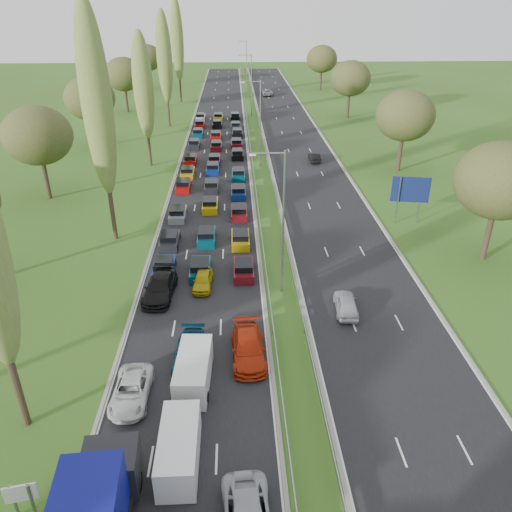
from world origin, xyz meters
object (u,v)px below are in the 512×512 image
object	(u,v)px
near_car_3	(160,287)
direction_sign	(410,192)
near_car_2	(131,391)
info_sign	(22,496)
white_van_rear	(194,368)
white_van_front	(180,445)

from	to	relation	value
near_car_3	direction_sign	distance (m)	28.75
near_car_2	direction_sign	distance (m)	36.30
near_car_3	info_sign	xyz separation A→B (m)	(-3.86, -19.56, 0.54)
white_van_rear	direction_sign	xyz separation A→B (m)	(21.46, 24.54, 2.52)
white_van_rear	near_car_3	bearing A→B (deg)	111.33
info_sign	white_van_rear	bearing A→B (deg)	50.93
white_van_front	white_van_rear	size ratio (longest dim) A/B	0.99
near_car_2	info_sign	xyz separation A→B (m)	(-3.62, -7.60, 0.69)
white_van_rear	info_sign	distance (m)	11.65
near_car_2	info_sign	bearing A→B (deg)	-114.72
near_car_2	info_sign	world-z (taller)	info_sign
direction_sign	near_car_2	bearing A→B (deg)	-134.10
white_van_front	direction_sign	distance (m)	37.68
near_car_3	direction_sign	size ratio (longest dim) A/B	1.07
near_car_2	white_van_front	size ratio (longest dim) A/B	0.93
white_van_rear	white_van_front	bearing A→B (deg)	-90.22
info_sign	direction_sign	xyz separation A→B (m)	(28.80, 33.59, 2.20)
white_van_front	info_sign	xyz separation A→B (m)	(-7.00, -2.96, 0.32)
near_car_3	white_van_rear	xyz separation A→B (m)	(3.48, -10.51, 0.23)
white_van_rear	info_sign	size ratio (longest dim) A/B	2.43
near_car_2	white_van_front	world-z (taller)	white_van_front
near_car_3	white_van_front	distance (m)	16.90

